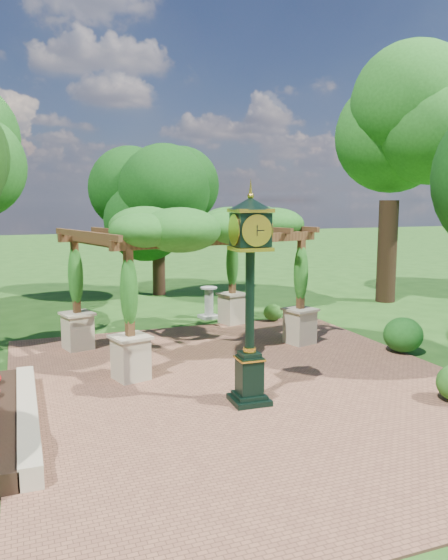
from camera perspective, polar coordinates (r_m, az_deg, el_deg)
name	(u,v)px	position (r m, az deg, el deg)	size (l,w,h in m)	color
ground	(267,403)	(11.45, 4.54, -12.69)	(120.00, 120.00, 0.00)	#1E4714
brick_plaza	(248,387)	(12.30, 2.52, -11.06)	(10.00, 12.00, 0.04)	brown
border_wall	(28,416)	(10.88, -19.84, -13.21)	(0.35, 5.00, 0.40)	#C6B793
pedestal_clock	(250,282)	(10.72, 2.74, -0.16)	(0.86, 0.86, 4.21)	black
pergola	(190,234)	(15.00, -3.57, 4.86)	(7.00, 5.38, 3.90)	tan
sundial	(209,305)	(19.13, -1.58, -2.58)	(0.70, 0.70, 1.10)	#9B9B93
shrub_mid	(403,335)	(15.52, 18.21, -5.47)	(1.05, 1.05, 0.95)	#174E16
shrub_back	(273,312)	(18.67, 5.13, -3.38)	(0.63, 0.63, 0.57)	#2E681E
tree_north	(158,204)	(23.79, -6.94, 7.86)	(3.81, 3.81, 5.72)	#372116
tree_east_far	(393,119)	(23.16, 17.23, 15.78)	(4.48, 4.48, 10.59)	black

